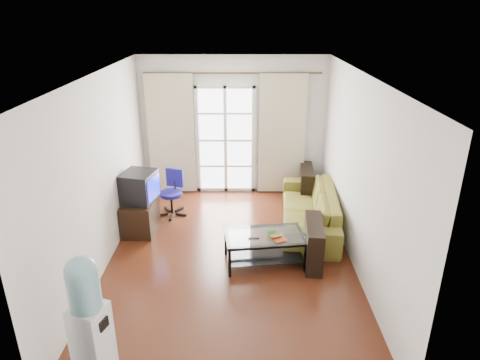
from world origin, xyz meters
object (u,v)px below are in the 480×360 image
object	(u,v)px
sofa	(309,209)
crt_tv	(138,186)
task_chair	(172,202)
water_cooler	(90,323)
coffee_table	(265,245)
tv_stand	(140,216)

from	to	relation	value
sofa	crt_tv	world-z (taller)	crt_tv
sofa	task_chair	distance (m)	2.45
crt_tv	water_cooler	world-z (taller)	water_cooler
sofa	water_cooler	distance (m)	4.26
coffee_table	tv_stand	distance (m)	2.25
tv_stand	task_chair	bearing A→B (deg)	56.94
tv_stand	crt_tv	distance (m)	0.52
sofa	crt_tv	xyz separation A→B (m)	(-2.84, -0.14, 0.47)
task_chair	water_cooler	size ratio (longest dim) A/B	0.55
water_cooler	task_chair	bearing A→B (deg)	105.57
sofa	water_cooler	bearing A→B (deg)	-32.14
task_chair	water_cooler	world-z (taller)	water_cooler
tv_stand	coffee_table	bearing A→B (deg)	-23.90
task_chair	crt_tv	bearing A→B (deg)	-108.81
sofa	task_chair	size ratio (longest dim) A/B	2.79
crt_tv	water_cooler	distance (m)	3.24
tv_stand	task_chair	distance (m)	0.77
sofa	water_cooler	size ratio (longest dim) A/B	1.54
task_chair	tv_stand	bearing A→B (deg)	-107.39
coffee_table	tv_stand	size ratio (longest dim) A/B	1.64
tv_stand	crt_tv	size ratio (longest dim) A/B	1.16
coffee_table	water_cooler	distance (m)	2.87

